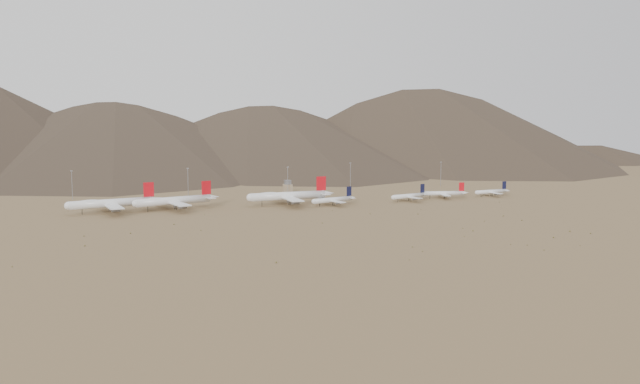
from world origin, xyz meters
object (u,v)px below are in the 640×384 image
object	(u,v)px
narrowbody_b	(410,196)
widebody_centre	(174,201)
narrowbody_a	(334,200)
widebody_west	(112,203)
control_tower	(288,187)
widebody_east	(288,196)

from	to	relation	value
narrowbody_b	widebody_centre	bearing A→B (deg)	160.07
narrowbody_a	narrowbody_b	world-z (taller)	narrowbody_a
widebody_west	narrowbody_b	size ratio (longest dim) A/B	1.76
narrowbody_b	control_tower	bearing A→B (deg)	115.04
widebody_centre	control_tower	size ratio (longest dim) A/B	5.80
narrowbody_b	control_tower	distance (m)	125.74
narrowbody_a	narrowbody_b	xyz separation A→B (m)	(71.25, 5.86, -0.22)
narrowbody_a	narrowbody_b	bearing A→B (deg)	-12.89
control_tower	narrowbody_a	bearing A→B (deg)	-81.88
widebody_west	narrowbody_a	bearing A→B (deg)	-15.93
widebody_centre	narrowbody_a	size ratio (longest dim) A/B	1.61
widebody_centre	control_tower	bearing A→B (deg)	20.11
widebody_west	narrowbody_b	world-z (taller)	widebody_west
widebody_east	widebody_west	bearing A→B (deg)	176.13
control_tower	narrowbody_b	bearing A→B (deg)	-47.30
widebody_centre	widebody_east	xyz separation A→B (m)	(91.97, -0.84, 0.52)
widebody_east	narrowbody_a	world-z (taller)	widebody_east
widebody_west	widebody_centre	distance (m)	46.18
widebody_west	narrowbody_a	xyz separation A→B (m)	(173.15, -11.94, -2.75)
widebody_west	control_tower	distance (m)	181.05
widebody_west	narrowbody_b	bearing A→B (deg)	-13.41
widebody_centre	narrowbody_b	distance (m)	198.43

